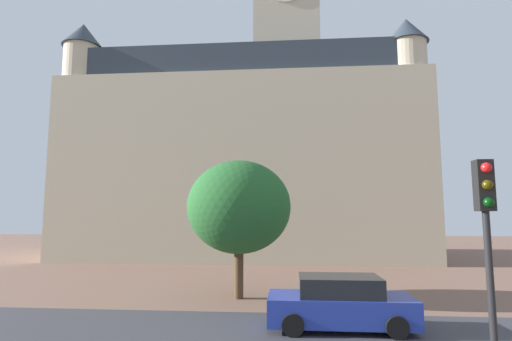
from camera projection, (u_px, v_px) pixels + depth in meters
ground_plane at (259, 340)px, 10.80m from camera, size 120.00×120.00×0.00m
street_asphalt_strip at (258, 341)px, 10.74m from camera, size 120.00×6.40×0.00m
landmark_building at (251, 151)px, 34.66m from camera, size 29.04×12.95×31.36m
car_blue at (340, 303)px, 12.02m from camera, size 4.40×2.10×1.57m
traffic_light_pole at (488, 235)px, 6.73m from camera, size 0.28×0.34×4.40m
tree_curb_far at (239, 207)px, 16.76m from camera, size 4.43×4.43×5.81m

